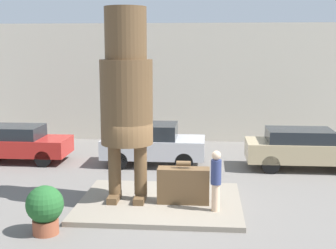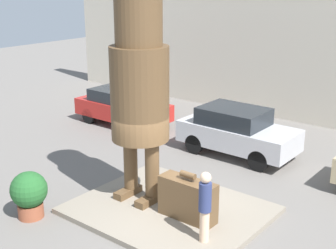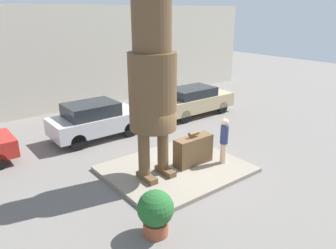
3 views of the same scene
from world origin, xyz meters
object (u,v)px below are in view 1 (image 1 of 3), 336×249
tourist (216,178)px  planter_pot (45,208)px  parked_car_silver (152,143)px  giant_suitcase (183,185)px  parked_car_tan (304,148)px  statue_figure (126,90)px  parked_car_red (18,143)px

tourist → planter_pot: tourist is taller
parked_car_silver → giant_suitcase: bearing=-73.0°
giant_suitcase → parked_car_tan: bearing=47.5°
statue_figure → parked_car_red: bearing=138.1°
planter_pot → giant_suitcase: bearing=34.1°
giant_suitcase → parked_car_silver: size_ratio=0.37×
statue_figure → giant_suitcase: statue_figure is taller
giant_suitcase → planter_pot: bearing=-145.9°
giant_suitcase → planter_pot: 4.09m
parked_car_tan → planter_pot: (-7.79, -7.10, -0.16)m
tourist → planter_pot: (-4.33, -1.67, -0.40)m
parked_car_red → parked_car_silver: (5.59, -0.06, 0.08)m
statue_figure → giant_suitcase: 3.27m
tourist → parked_car_tan: size_ratio=0.39×
tourist → parked_car_red: 9.83m
giant_suitcase → parked_car_red: bearing=144.8°
parked_car_red → parked_car_tan: size_ratio=0.91×
statue_figure → planter_pot: statue_figure is taller
statue_figure → planter_pot: bearing=-124.9°
tourist → parked_car_tan: bearing=57.4°
tourist → parked_car_red: size_ratio=0.42×
giant_suitcase → parked_car_red: size_ratio=0.37×
statue_figure → parked_car_red: (-5.42, 4.87, -2.67)m
parked_car_tan → parked_car_silver: bearing=178.6°
statue_figure → parked_car_silver: bearing=87.9°
giant_suitcase → parked_car_tan: (4.41, 4.80, 0.17)m
statue_figure → parked_car_tan: (6.09, 4.66, -2.63)m
statue_figure → tourist: (2.63, -0.77, -2.38)m
tourist → planter_pot: size_ratio=1.37×
giant_suitcase → tourist: size_ratio=0.88×
statue_figure → tourist: bearing=-16.3°
parked_car_tan → tourist: bearing=-122.6°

